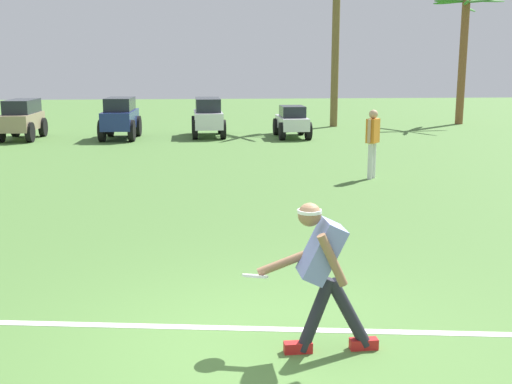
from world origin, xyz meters
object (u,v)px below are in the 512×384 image
parked_car_slot_c (208,116)px  palm_tree_far_left (336,25)px  teammate_near_sideline (373,137)px  parked_car_slot_b (120,117)px  frisbee_thrower (322,269)px  palm_tree_left_of_centre (464,46)px  frisbee_in_flight (255,276)px  parked_car_slot_a (22,118)px  parked_car_slot_d (292,121)px

parked_car_slot_c → palm_tree_far_left: palm_tree_far_left is taller
teammate_near_sideline → parked_car_slot_b: teammate_near_sideline is taller
frisbee_thrower → teammate_near_sideline: bearing=72.4°
palm_tree_far_left → parked_car_slot_b: bearing=-156.4°
teammate_near_sideline → palm_tree_left_of_centre: bearing=60.3°
teammate_near_sideline → palm_tree_far_left: 12.22m
parked_car_slot_b → parked_car_slot_c: (3.00, 0.51, -0.02)m
teammate_near_sideline → palm_tree_left_of_centre: 14.42m
frisbee_in_flight → parked_car_slot_a: (-6.60, 16.80, 0.04)m
parked_car_slot_a → palm_tree_left_of_centre: bearing=13.4°
teammate_near_sideline → palm_tree_left_of_centre: palm_tree_left_of_centre is taller
parked_car_slot_c → parked_car_slot_d: bearing=-11.7°
teammate_near_sideline → parked_car_slot_d: size_ratio=0.70×
frisbee_in_flight → parked_car_slot_d: size_ratio=0.14×
teammate_near_sideline → parked_car_slot_a: bearing=140.1°
frisbee_in_flight → parked_car_slot_a: bearing=111.5°
parked_car_slot_c → palm_tree_far_left: size_ratio=0.36×
frisbee_thrower → palm_tree_far_left: bearing=78.2°
palm_tree_far_left → parked_car_slot_c: bearing=-149.4°
frisbee_in_flight → teammate_near_sideline: 9.12m
frisbee_in_flight → palm_tree_left_of_centre: palm_tree_left_of_centre is taller
frisbee_thrower → palm_tree_far_left: size_ratio=0.21×
parked_car_slot_a → teammate_near_sideline: bearing=-39.9°
parked_car_slot_d → palm_tree_far_left: size_ratio=0.33×
parked_car_slot_a → palm_tree_left_of_centre: size_ratio=0.46×
parked_car_slot_b → parked_car_slot_c: size_ratio=0.98×
frisbee_thrower → parked_car_slot_b: frisbee_thrower is taller
palm_tree_far_left → teammate_near_sideline: bearing=-97.3°
frisbee_thrower → parked_car_slot_c: frisbee_thrower is taller
parked_car_slot_a → palm_tree_left_of_centre: palm_tree_left_of_centre is taller
frisbee_thrower → frisbee_in_flight: size_ratio=4.46×
parked_car_slot_a → parked_car_slot_d: 9.23m
frisbee_thrower → parked_car_slot_c: (-0.88, 17.36, -0.07)m
parked_car_slot_d → palm_tree_left_of_centre: (7.76, 4.28, 2.68)m
parked_car_slot_a → parked_car_slot_b: bearing=-2.4°
frisbee_thrower → parked_car_slot_b: 17.29m
parked_car_slot_a → parked_car_slot_c: size_ratio=0.99×
parked_car_slot_c → frisbee_thrower: bearing=-87.1°
palm_tree_left_of_centre → parked_car_slot_a: bearing=-166.6°
frisbee_thrower → teammate_near_sideline: size_ratio=0.90×
parked_car_slot_c → frisbee_in_flight: bearing=-89.0°
teammate_near_sideline → parked_car_slot_b: size_ratio=0.65×
frisbee_thrower → palm_tree_far_left: 21.08m
parked_car_slot_a → frisbee_thrower: bearing=-67.0°
frisbee_thrower → parked_car_slot_c: size_ratio=0.58×
frisbee_thrower → parked_car_slot_a: frisbee_thrower is taller
frisbee_in_flight → teammate_near_sideline: teammate_near_sideline is taller
parked_car_slot_d → palm_tree_far_left: 5.49m
parked_car_slot_d → palm_tree_left_of_centre: bearing=28.9°
frisbee_in_flight → parked_car_slot_a: size_ratio=0.13×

